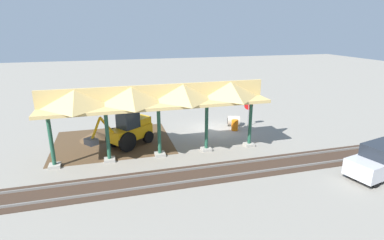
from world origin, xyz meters
The scene contains 10 objects.
ground_plane centered at (0.00, 0.00, 0.00)m, with size 120.00×120.00×0.00m, color gray.
dirt_work_zone centered at (8.36, 0.70, 0.00)m, with size 8.63×7.00×0.01m, color #4C3823.
platform_canopy centered at (5.34, 4.13, 4.16)m, with size 14.49×3.20×4.90m.
rail_tracks centered at (0.00, 7.54, 0.03)m, with size 60.00×2.58×0.15m.
stop_sign centered at (-3.13, 0.09, 1.66)m, with size 0.73×0.28×2.31m.
backhoe centered at (7.16, 1.73, 1.26)m, with size 4.86×4.07×2.82m.
dirt_mound centered at (9.68, -0.24, 0.00)m, with size 4.77×4.77×1.34m, color #4C3823.
concrete_pipe centered at (-2.04, -0.53, 0.45)m, with size 1.29×1.18×0.90m.
distant_parked_car centered at (-6.56, 10.44, 0.98)m, with size 4.49×2.65×1.98m.
traffic_barrel centered at (-1.66, 0.64, 0.45)m, with size 0.56×0.56×0.90m, color orange.
Camera 1 is at (8.27, 22.81, 8.42)m, focal length 28.00 mm.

